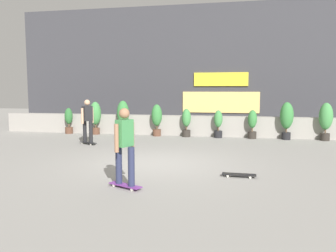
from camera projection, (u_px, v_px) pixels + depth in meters
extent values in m
plane|color=gray|center=(157.00, 163.00, 9.78)|extent=(48.00, 48.00, 0.00)
cube|color=gray|center=(188.00, 126.00, 15.58)|extent=(18.00, 0.40, 0.90)
cube|color=#38383D|center=(199.00, 68.00, 19.17)|extent=(20.00, 2.00, 6.50)
cube|color=yellow|center=(221.00, 79.00, 17.97)|extent=(2.80, 0.08, 0.70)
cube|color=#F2CC72|center=(220.00, 102.00, 18.11)|extent=(4.00, 0.06, 1.10)
cylinder|color=brown|center=(69.00, 130.00, 16.30)|extent=(0.36, 0.36, 0.30)
cylinder|color=brown|center=(69.00, 126.00, 16.27)|extent=(0.06, 0.06, 0.15)
ellipsoid|color=#2D6B33|center=(69.00, 116.00, 16.23)|extent=(0.37, 0.37, 0.76)
cylinder|color=brown|center=(96.00, 131.00, 16.03)|extent=(0.36, 0.36, 0.30)
cylinder|color=brown|center=(96.00, 126.00, 16.00)|extent=(0.06, 0.06, 0.15)
ellipsoid|color=#428C47|center=(95.00, 113.00, 15.94)|extent=(0.52, 0.52, 1.06)
cylinder|color=brown|center=(123.00, 132.00, 15.76)|extent=(0.36, 0.36, 0.30)
cylinder|color=brown|center=(123.00, 127.00, 15.73)|extent=(0.06, 0.06, 0.15)
ellipsoid|color=#387F3D|center=(123.00, 113.00, 15.67)|extent=(0.55, 0.55, 1.12)
cylinder|color=brown|center=(157.00, 133.00, 15.44)|extent=(0.36, 0.36, 0.30)
cylinder|color=brown|center=(157.00, 128.00, 15.42)|extent=(0.06, 0.06, 0.15)
ellipsoid|color=#387F3D|center=(157.00, 115.00, 15.36)|extent=(0.47, 0.47, 0.96)
cylinder|color=#2D2823|center=(186.00, 133.00, 15.17)|extent=(0.36, 0.36, 0.30)
cylinder|color=brown|center=(186.00, 128.00, 15.15)|extent=(0.06, 0.06, 0.15)
ellipsoid|color=#428C47|center=(186.00, 118.00, 15.10)|extent=(0.38, 0.38, 0.79)
cylinder|color=black|center=(218.00, 134.00, 14.89)|extent=(0.36, 0.36, 0.30)
cylinder|color=brown|center=(218.00, 129.00, 14.87)|extent=(0.06, 0.06, 0.15)
ellipsoid|color=#428C47|center=(218.00, 119.00, 14.82)|extent=(0.36, 0.36, 0.74)
cylinder|color=#2D2823|center=(252.00, 135.00, 14.61)|extent=(0.36, 0.36, 0.30)
cylinder|color=brown|center=(252.00, 130.00, 14.58)|extent=(0.06, 0.06, 0.15)
ellipsoid|color=#387F3D|center=(252.00, 119.00, 14.53)|extent=(0.37, 0.37, 0.76)
cylinder|color=black|center=(286.00, 136.00, 14.33)|extent=(0.36, 0.36, 0.30)
cylinder|color=brown|center=(286.00, 131.00, 14.31)|extent=(0.06, 0.06, 0.15)
ellipsoid|color=#387F3D|center=(287.00, 116.00, 14.24)|extent=(0.54, 0.54, 1.10)
cylinder|color=#2D2823|center=(325.00, 137.00, 14.03)|extent=(0.36, 0.36, 0.30)
cylinder|color=brown|center=(325.00, 131.00, 14.00)|extent=(0.06, 0.06, 0.15)
ellipsoid|color=#428C47|center=(326.00, 116.00, 13.94)|extent=(0.53, 0.53, 1.09)
cube|color=#72338C|center=(125.00, 185.00, 7.29)|extent=(0.81, 0.52, 0.02)
cylinder|color=silver|center=(137.00, 188.00, 7.21)|extent=(0.06, 0.05, 0.06)
cylinder|color=silver|center=(132.00, 190.00, 7.08)|extent=(0.06, 0.05, 0.06)
cylinder|color=silver|center=(119.00, 184.00, 7.51)|extent=(0.06, 0.05, 0.06)
cylinder|color=silver|center=(114.00, 186.00, 7.39)|extent=(0.06, 0.05, 0.06)
cylinder|color=#282D4C|center=(131.00, 167.00, 7.14)|extent=(0.14, 0.14, 0.82)
cylinder|color=#282D4C|center=(119.00, 164.00, 7.35)|extent=(0.14, 0.14, 0.82)
cube|color=#3F8C4C|center=(125.00, 133.00, 7.17)|extent=(0.33, 0.41, 0.56)
sphere|color=#9E7051|center=(124.00, 113.00, 7.13)|extent=(0.22, 0.22, 0.22)
cylinder|color=#9E7051|center=(132.00, 136.00, 7.37)|extent=(0.09, 0.09, 0.58)
cylinder|color=#9E7051|center=(117.00, 138.00, 6.99)|extent=(0.09, 0.09, 0.58)
cube|color=black|center=(88.00, 143.00, 13.10)|extent=(0.80, 0.54, 0.02)
cylinder|color=silver|center=(82.00, 143.00, 13.20)|extent=(0.06, 0.05, 0.06)
cylinder|color=silver|center=(85.00, 143.00, 13.32)|extent=(0.06, 0.05, 0.06)
cylinder|color=silver|center=(91.00, 145.00, 12.88)|extent=(0.06, 0.05, 0.06)
cylinder|color=silver|center=(94.00, 144.00, 13.00)|extent=(0.06, 0.05, 0.06)
cylinder|color=black|center=(85.00, 131.00, 13.16)|extent=(0.14, 0.14, 0.82)
cylinder|color=black|center=(91.00, 132.00, 12.94)|extent=(0.14, 0.14, 0.82)
cube|color=#262628|center=(87.00, 113.00, 12.98)|extent=(0.34, 0.41, 0.56)
sphere|color=tan|center=(87.00, 103.00, 12.94)|extent=(0.22, 0.22, 0.22)
cylinder|color=tan|center=(82.00, 116.00, 12.80)|extent=(0.09, 0.09, 0.58)
cylinder|color=tan|center=(92.00, 115.00, 13.17)|extent=(0.09, 0.09, 0.58)
cube|color=black|center=(239.00, 174.00, 8.21)|extent=(0.81, 0.22, 0.02)
cylinder|color=silver|center=(228.00, 176.00, 8.19)|extent=(0.06, 0.03, 0.06)
cylinder|color=silver|center=(228.00, 175.00, 8.35)|extent=(0.06, 0.03, 0.06)
cylinder|color=silver|center=(250.00, 177.00, 8.08)|extent=(0.06, 0.03, 0.06)
cylinder|color=silver|center=(250.00, 176.00, 8.23)|extent=(0.06, 0.03, 0.06)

